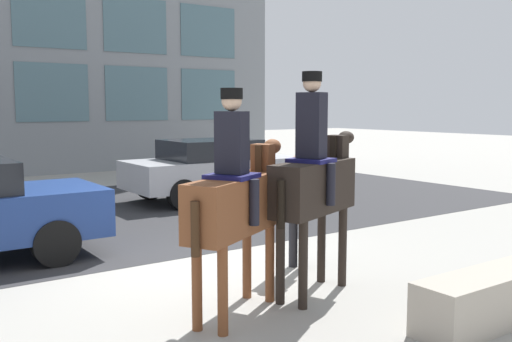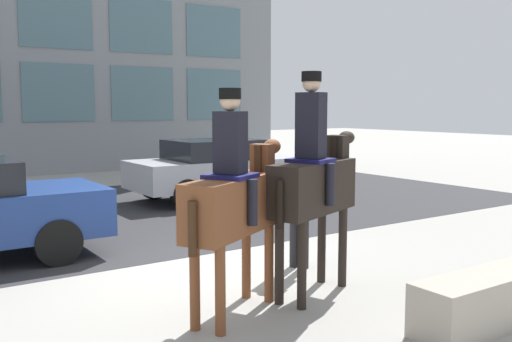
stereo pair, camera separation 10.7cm
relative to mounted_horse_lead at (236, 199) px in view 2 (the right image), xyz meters
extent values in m
plane|color=#9E9B93|center=(0.58, 1.97, -1.32)|extent=(80.00, 80.00, 0.00)
cube|color=#2D2D30|center=(0.58, 6.72, -1.31)|extent=(20.93, 8.50, 0.01)
cube|color=slate|center=(2.12, 14.80, 1.51)|extent=(2.46, 0.02, 1.99)
cube|color=slate|center=(5.19, 14.80, 1.51)|extent=(2.46, 0.02, 1.99)
cube|color=slate|center=(8.25, 14.80, 1.51)|extent=(2.46, 0.02, 1.99)
cube|color=slate|center=(2.12, 14.80, 3.99)|extent=(2.46, 0.02, 1.99)
cube|color=slate|center=(5.19, 14.80, 3.99)|extent=(2.46, 0.02, 1.99)
cube|color=slate|center=(8.25, 14.80, 3.99)|extent=(2.46, 0.02, 1.99)
cube|color=brown|center=(-0.03, -0.02, -0.06)|extent=(1.61, 1.16, 0.62)
cylinder|color=brown|center=(0.40, 0.40, -0.85)|extent=(0.11, 0.11, 0.94)
cylinder|color=brown|center=(0.55, 0.13, -0.85)|extent=(0.11, 0.11, 0.94)
cylinder|color=brown|center=(-0.61, -0.16, -0.85)|extent=(0.11, 0.11, 0.94)
cylinder|color=brown|center=(-0.46, -0.43, -0.85)|extent=(0.11, 0.11, 0.94)
cube|color=brown|center=(0.59, 0.33, 0.30)|extent=(0.29, 0.31, 0.54)
cube|color=#382314|center=(0.48, 0.27, 0.32)|extent=(0.07, 0.09, 0.49)
ellipsoid|color=brown|center=(0.82, 0.46, 0.53)|extent=(0.37, 0.32, 0.19)
cube|color=silver|center=(0.90, 0.50, 0.55)|extent=(0.12, 0.10, 0.07)
cylinder|color=#382314|center=(-0.76, -0.42, -0.17)|extent=(0.09, 0.09, 0.55)
cube|color=#14144C|center=(-0.10, -0.05, 0.27)|extent=(0.65, 0.65, 0.05)
cube|color=black|center=(-0.10, -0.05, 0.63)|extent=(0.35, 0.39, 0.67)
sphere|color=#D1A889|center=(-0.10, -0.05, 1.08)|extent=(0.22, 0.22, 0.22)
cylinder|color=black|center=(-0.10, -0.05, 1.16)|extent=(0.24, 0.24, 0.12)
cylinder|color=black|center=(-0.23, 0.18, 0.00)|extent=(0.11, 0.11, 0.50)
cylinder|color=black|center=(0.03, -0.29, 0.00)|extent=(0.11, 0.11, 0.50)
cube|color=black|center=(1.14, 0.03, 0.04)|extent=(1.51, 0.93, 0.63)
cylinder|color=black|center=(1.58, 0.36, -0.80)|extent=(0.11, 0.11, 1.04)
cylinder|color=black|center=(1.69, 0.08, -0.80)|extent=(0.11, 0.11, 1.04)
cylinder|color=black|center=(0.60, -0.01, -0.80)|extent=(0.11, 0.11, 1.04)
cylinder|color=black|center=(0.71, -0.30, -0.80)|extent=(0.11, 0.11, 1.04)
cube|color=black|center=(1.74, 0.26, 0.39)|extent=(0.27, 0.30, 0.52)
cube|color=black|center=(1.63, 0.22, 0.41)|extent=(0.07, 0.09, 0.47)
ellipsoid|color=black|center=(1.98, 0.36, 0.61)|extent=(0.34, 0.29, 0.17)
cube|color=silver|center=(2.06, 0.39, 0.63)|extent=(0.12, 0.08, 0.07)
cylinder|color=black|center=(0.43, -0.24, -0.07)|extent=(0.09, 0.09, 0.55)
cube|color=#14144C|center=(1.08, 0.01, 0.37)|extent=(0.58, 0.60, 0.05)
cube|color=black|center=(1.08, 0.01, 0.80)|extent=(0.32, 0.38, 0.79)
sphere|color=#D1A889|center=(1.08, 0.01, 1.30)|extent=(0.22, 0.22, 0.22)
cylinder|color=black|center=(1.08, 0.01, 1.38)|extent=(0.24, 0.24, 0.12)
cylinder|color=black|center=(0.98, 0.26, 0.10)|extent=(0.11, 0.11, 0.50)
cylinder|color=black|center=(1.17, -0.25, 0.10)|extent=(0.11, 0.11, 0.50)
cylinder|color=#232328|center=(1.80, 1.00, -0.87)|extent=(0.13, 0.13, 0.89)
cylinder|color=#232328|center=(1.72, 1.14, -0.87)|extent=(0.13, 0.13, 0.89)
cube|color=#232328|center=(1.76, 1.07, -0.14)|extent=(0.40, 0.46, 0.57)
sphere|color=#D1A889|center=(1.76, 1.07, 0.25)|extent=(0.20, 0.20, 0.20)
cube|color=#232328|center=(1.62, 0.78, 0.02)|extent=(0.52, 0.36, 0.09)
cone|color=orange|center=(1.32, 0.60, 0.02)|extent=(0.18, 0.13, 0.04)
cylinder|color=black|center=(-1.13, 3.15, -0.97)|extent=(0.70, 0.22, 0.70)
cylinder|color=black|center=(-1.13, 4.83, -0.97)|extent=(0.70, 0.22, 0.70)
cube|color=#B7B7BC|center=(3.93, 7.15, -0.63)|extent=(4.41, 1.94, 0.68)
cube|color=black|center=(3.82, 7.15, -0.04)|extent=(2.20, 1.71, 0.49)
cylinder|color=black|center=(5.30, 6.25, -0.96)|extent=(0.70, 0.23, 0.70)
cylinder|color=black|center=(5.30, 8.04, -0.96)|extent=(0.70, 0.23, 0.70)
cylinder|color=black|center=(2.56, 6.25, -0.96)|extent=(0.70, 0.23, 0.70)
cylinder|color=black|center=(2.56, 8.04, -0.96)|extent=(0.70, 0.23, 0.70)
cube|color=#ADA393|center=(2.12, -1.81, -1.03)|extent=(2.11, 0.56, 0.57)
camera|label=1|loc=(-3.39, -5.24, 1.01)|focal=40.00mm
camera|label=2|loc=(-3.31, -5.30, 1.01)|focal=40.00mm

